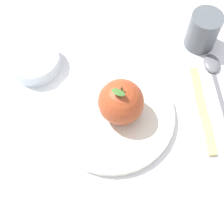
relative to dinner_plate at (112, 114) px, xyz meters
name	(u,v)px	position (x,y,z in m)	size (l,w,h in m)	color
ground_plane	(124,111)	(-0.02, 0.01, -0.01)	(2.40, 2.40, 0.00)	silver
dinner_plate	(112,114)	(0.00, 0.00, 0.00)	(0.24, 0.24, 0.02)	silver
apple	(120,101)	(-0.01, 0.01, 0.05)	(0.08, 0.08, 0.09)	#9E3D1E
side_bowl	(34,60)	(-0.01, -0.20, 0.01)	(0.11, 0.11, 0.03)	silver
cup	(203,30)	(-0.25, 0.06, 0.04)	(0.07, 0.07, 0.08)	#4C5156
knife	(204,117)	(-0.10, 0.15, -0.01)	(0.16, 0.13, 0.01)	#D8B766
spoon	(214,73)	(-0.20, 0.12, 0.00)	(0.16, 0.13, 0.01)	#59595E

